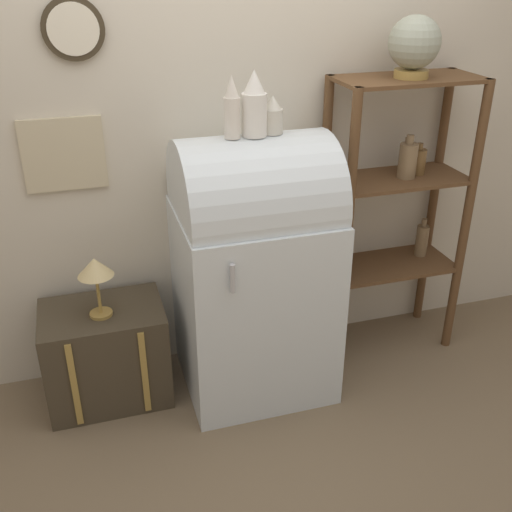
# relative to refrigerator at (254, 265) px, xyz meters

# --- Properties ---
(ground_plane) EXTENTS (12.00, 12.00, 0.00)m
(ground_plane) POSITION_rel_refrigerator_xyz_m (0.00, -0.21, -0.70)
(ground_plane) COLOR #7A664C
(wall_back) EXTENTS (7.00, 0.09, 2.70)m
(wall_back) POSITION_rel_refrigerator_xyz_m (-0.00, 0.36, 0.65)
(wall_back) COLOR beige
(wall_back) RESTS_ON ground_plane
(refrigerator) EXTENTS (0.74, 0.71, 1.36)m
(refrigerator) POSITION_rel_refrigerator_xyz_m (0.00, 0.00, 0.00)
(refrigerator) COLOR silver
(refrigerator) RESTS_ON ground_plane
(suitcase_trunk) EXTENTS (0.60, 0.43, 0.52)m
(suitcase_trunk) POSITION_rel_refrigerator_xyz_m (-0.76, 0.09, -0.44)
(suitcase_trunk) COLOR #423828
(suitcase_trunk) RESTS_ON ground_plane
(shelf_unit) EXTENTS (0.75, 0.38, 1.55)m
(shelf_unit) POSITION_rel_refrigerator_xyz_m (0.85, 0.13, 0.22)
(shelf_unit) COLOR brown
(shelf_unit) RESTS_ON ground_plane
(globe) EXTENTS (0.25, 0.25, 0.29)m
(globe) POSITION_rel_refrigerator_xyz_m (0.83, 0.11, 1.01)
(globe) COLOR #AD8942
(globe) RESTS_ON shelf_unit
(vase_left) EXTENTS (0.07, 0.07, 0.28)m
(vase_left) POSITION_rel_refrigerator_xyz_m (-0.10, -0.02, 0.79)
(vase_left) COLOR silver
(vase_left) RESTS_ON refrigerator
(vase_center) EXTENTS (0.11, 0.11, 0.29)m
(vase_center) POSITION_rel_refrigerator_xyz_m (-0.00, -0.01, 0.79)
(vase_center) COLOR white
(vase_center) RESTS_ON refrigerator
(vase_right) EXTENTS (0.09, 0.09, 0.17)m
(vase_right) POSITION_rel_refrigerator_xyz_m (0.09, 0.01, 0.74)
(vase_right) COLOR beige
(vase_right) RESTS_ON refrigerator
(desk_lamp) EXTENTS (0.17, 0.17, 0.31)m
(desk_lamp) POSITION_rel_refrigerator_xyz_m (-0.76, 0.04, 0.06)
(desk_lamp) COLOR #AD8942
(desk_lamp) RESTS_ON suitcase_trunk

